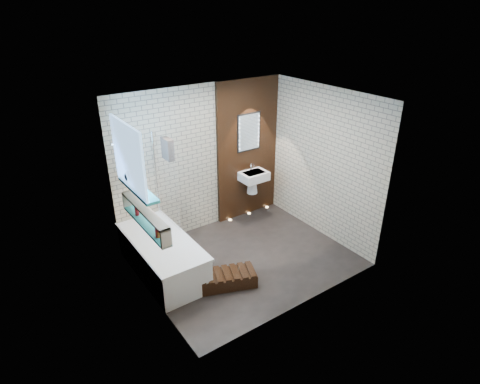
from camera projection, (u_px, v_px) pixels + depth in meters
ground at (245, 259)px, 6.46m from camera, size 3.20×3.20×0.00m
room_shell at (246, 187)px, 5.90m from camera, size 3.24×3.20×2.60m
walnut_panel at (247, 150)px, 7.32m from camera, size 1.30×0.06×2.60m
clerestory_window at (130, 164)px, 5.08m from camera, size 0.18×1.00×0.94m
display_niche at (145, 217)px, 5.26m from camera, size 0.14×1.30×0.26m
bathtub at (163, 256)px, 6.04m from camera, size 0.79×1.74×0.70m
bath_screen at (166, 181)px, 6.11m from camera, size 0.01×0.78×1.40m
towel at (168, 149)px, 5.75m from camera, size 0.09×0.24×0.32m
shower_head at (132, 141)px, 5.62m from camera, size 0.18×0.18×0.02m
washbasin at (253, 179)px, 7.40m from camera, size 0.50×0.36×0.58m
led_mirror at (249, 132)px, 7.14m from camera, size 0.50×0.02×0.70m
walnut_step at (226, 279)px, 5.85m from camera, size 0.94×0.66×0.19m
niche_bottles at (150, 224)px, 5.18m from camera, size 0.06×0.75×0.15m
sill_vases at (133, 176)px, 5.35m from camera, size 0.23×0.23×0.23m
floor_uplights at (249, 213)px, 7.84m from camera, size 0.96×0.06×0.01m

